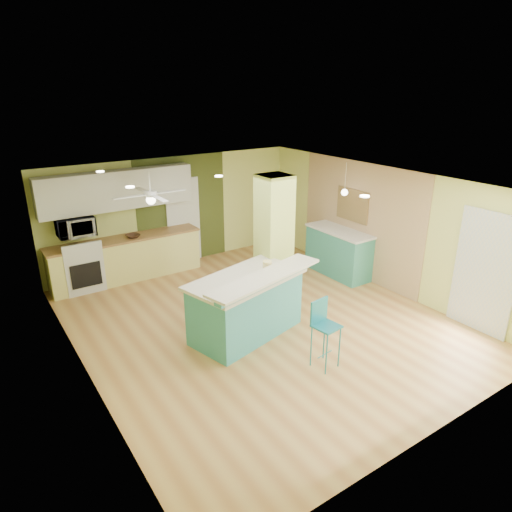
# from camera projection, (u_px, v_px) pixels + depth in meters

# --- Properties ---
(floor) EXTENTS (6.00, 7.00, 0.01)m
(floor) POSITION_uv_depth(u_px,v_px,m) (260.00, 321.00, 8.21)
(floor) COLOR #A36C39
(floor) RESTS_ON ground
(ceiling) EXTENTS (6.00, 7.00, 0.01)m
(ceiling) POSITION_uv_depth(u_px,v_px,m) (260.00, 183.00, 7.32)
(ceiling) COLOR white
(ceiling) RESTS_ON wall_back
(wall_back) EXTENTS (6.00, 0.01, 2.50)m
(wall_back) POSITION_uv_depth(u_px,v_px,m) (174.00, 211.00, 10.48)
(wall_back) COLOR #CBD471
(wall_back) RESTS_ON floor
(wall_front) EXTENTS (6.00, 0.01, 2.50)m
(wall_front) POSITION_uv_depth(u_px,v_px,m) (439.00, 350.00, 5.05)
(wall_front) COLOR #CBD471
(wall_front) RESTS_ON floor
(wall_left) EXTENTS (0.01, 7.00, 2.50)m
(wall_left) POSITION_uv_depth(u_px,v_px,m) (78.00, 300.00, 6.20)
(wall_left) COLOR #CBD471
(wall_left) RESTS_ON floor
(wall_right) EXTENTS (0.01, 7.00, 2.50)m
(wall_right) POSITION_uv_depth(u_px,v_px,m) (381.00, 227.00, 9.34)
(wall_right) COLOR #CBD471
(wall_right) RESTS_ON floor
(wood_panel) EXTENTS (0.02, 3.40, 2.50)m
(wood_panel) POSITION_uv_depth(u_px,v_px,m) (359.00, 221.00, 9.79)
(wood_panel) COLOR #9C7A59
(wood_panel) RESTS_ON floor
(olive_accent) EXTENTS (2.20, 0.02, 2.50)m
(olive_accent) POSITION_uv_depth(u_px,v_px,m) (182.00, 210.00, 10.58)
(olive_accent) COLOR #414C1E
(olive_accent) RESTS_ON floor
(interior_door) EXTENTS (0.82, 0.05, 2.00)m
(interior_door) POSITION_uv_depth(u_px,v_px,m) (183.00, 221.00, 10.64)
(interior_door) COLOR silver
(interior_door) RESTS_ON floor
(french_door) EXTENTS (0.04, 1.08, 2.10)m
(french_door) POSITION_uv_depth(u_px,v_px,m) (485.00, 273.00, 7.61)
(french_door) COLOR silver
(french_door) RESTS_ON floor
(column) EXTENTS (0.55, 0.55, 2.50)m
(column) POSITION_uv_depth(u_px,v_px,m) (274.00, 242.00, 8.49)
(column) COLOR #BACC5E
(column) RESTS_ON floor
(kitchen_run) EXTENTS (3.25, 0.63, 0.94)m
(kitchen_run) POSITION_uv_depth(u_px,v_px,m) (127.00, 258.00, 9.85)
(kitchen_run) COLOR #E4DE77
(kitchen_run) RESTS_ON floor
(stove) EXTENTS (0.76, 0.66, 1.08)m
(stove) POSITION_uv_depth(u_px,v_px,m) (82.00, 268.00, 9.35)
(stove) COLOR silver
(stove) RESTS_ON floor
(upper_cabinets) EXTENTS (3.20, 0.34, 0.80)m
(upper_cabinets) POSITION_uv_depth(u_px,v_px,m) (118.00, 190.00, 9.41)
(upper_cabinets) COLOR silver
(upper_cabinets) RESTS_ON wall_back
(microwave) EXTENTS (0.70, 0.48, 0.39)m
(microwave) POSITION_uv_depth(u_px,v_px,m) (76.00, 227.00, 9.04)
(microwave) COLOR silver
(microwave) RESTS_ON wall_back
(ceiling_fan) EXTENTS (1.41, 1.41, 0.61)m
(ceiling_fan) POSITION_uv_depth(u_px,v_px,m) (150.00, 195.00, 8.45)
(ceiling_fan) COLOR white
(ceiling_fan) RESTS_ON ceiling
(pendant_lamp) EXTENTS (0.14, 0.14, 0.69)m
(pendant_lamp) POSITION_uv_depth(u_px,v_px,m) (345.00, 192.00, 9.51)
(pendant_lamp) COLOR silver
(pendant_lamp) RESTS_ON ceiling
(wall_decor) EXTENTS (0.03, 0.90, 0.70)m
(wall_decor) POSITION_uv_depth(u_px,v_px,m) (352.00, 205.00, 9.83)
(wall_decor) COLOR brown
(wall_decor) RESTS_ON wood_panel
(peninsula) EXTENTS (2.34, 1.67, 1.20)m
(peninsula) POSITION_uv_depth(u_px,v_px,m) (247.00, 304.00, 7.61)
(peninsula) COLOR teal
(peninsula) RESTS_ON floor
(bar_stool) EXTENTS (0.40, 0.40, 1.06)m
(bar_stool) POSITION_uv_depth(u_px,v_px,m) (323.00, 323.00, 6.71)
(bar_stool) COLOR teal
(bar_stool) RESTS_ON floor
(side_counter) EXTENTS (0.68, 1.59, 1.03)m
(side_counter) POSITION_uv_depth(u_px,v_px,m) (339.00, 252.00, 10.09)
(side_counter) COLOR teal
(side_counter) RESTS_ON floor
(fruit_bowl) EXTENTS (0.33, 0.33, 0.07)m
(fruit_bowl) POSITION_uv_depth(u_px,v_px,m) (133.00, 236.00, 9.67)
(fruit_bowl) COLOR #372216
(fruit_bowl) RESTS_ON kitchen_run
(canister) EXTENTS (0.15, 0.15, 0.19)m
(canister) POSITION_uv_depth(u_px,v_px,m) (267.00, 266.00, 7.65)
(canister) COLOR yellow
(canister) RESTS_ON peninsula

